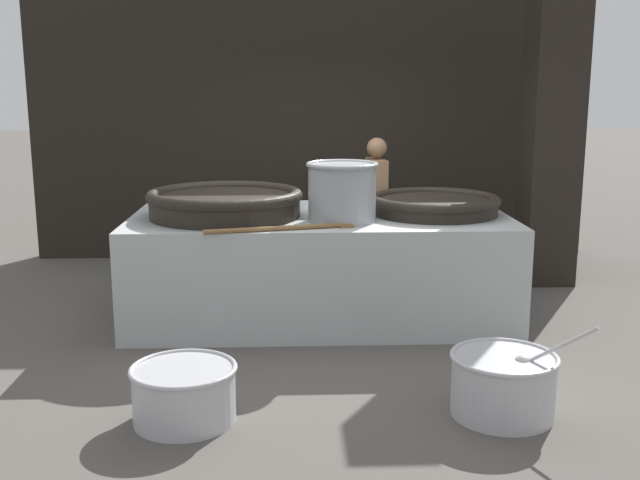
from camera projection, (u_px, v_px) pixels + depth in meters
ground_plane at (320, 315)px, 7.07m from camera, size 60.00×60.00×0.00m
back_wall at (312, 111)px, 9.23m from camera, size 6.84×0.24×3.63m
support_pillar at (553, 115)px, 7.92m from camera, size 0.54×0.54×3.63m
hearth_platform at (320, 265)px, 6.97m from camera, size 3.44×1.75×0.96m
giant_wok_near at (225, 202)px, 6.73m from camera, size 1.40×1.40×0.25m
giant_wok_far at (434, 204)px, 6.89m from camera, size 1.21×1.21×0.18m
stock_pot at (342, 191)px, 6.47m from camera, size 0.63×0.63×0.52m
stirring_paddle at (287, 228)px, 6.12m from camera, size 1.23×0.36×0.04m
cook at (375, 204)px, 8.17m from camera, size 0.39×0.60×1.58m
prep_bowl_vegetables at (503, 382)px, 4.88m from camera, size 0.85×0.70×0.69m
prep_bowl_meat at (184, 391)px, 4.80m from camera, size 0.69×0.69×0.37m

